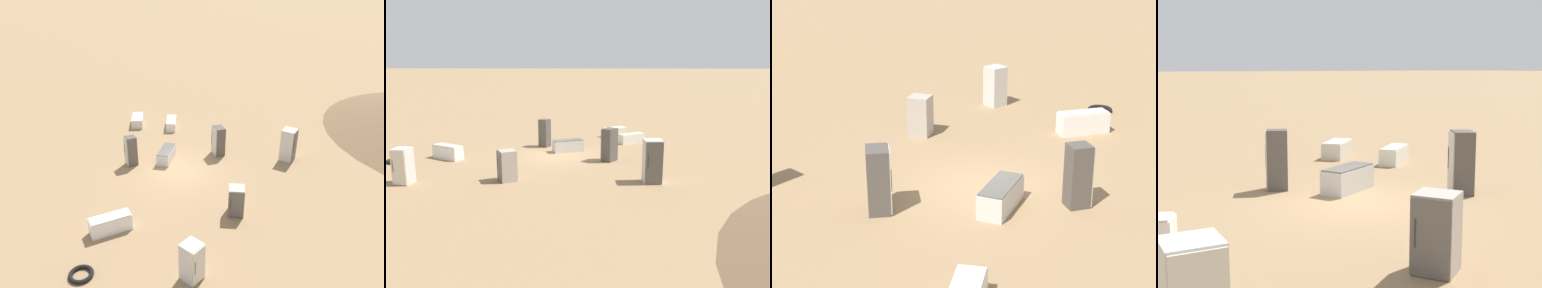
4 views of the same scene
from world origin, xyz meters
TOP-DOWN VIEW (x-y plane):
  - ground_plane at (0.00, 0.00)m, footprint 1000.00×1000.00m
  - discarded_fridge_0 at (-6.47, 3.40)m, footprint 1.73×1.82m
  - discarded_fridge_1 at (-2.55, -1.04)m, footprint 0.76×0.79m
  - discarded_fridge_2 at (4.37, 5.00)m, footprint 0.87×0.85m
  - discarded_fridge_3 at (0.71, 3.08)m, footprint 0.98×0.93m
  - discarded_fridge_4 at (4.72, -1.44)m, footprint 0.99×1.01m
  - discarded_fridge_5 at (-1.30, 0.60)m, footprint 1.40×1.92m
  - discarded_fridge_6 at (-4.22, 4.50)m, footprint 1.63×1.86m
  - discarded_fridge_7 at (5.51, -5.85)m, footprint 0.76×0.73m
  - discarded_fridge_8 at (1.05, -5.83)m, footprint 1.35×1.89m
  - scrap_tire at (2.14, -8.29)m, footprint 0.95×0.95m

SIDE VIEW (x-z plane):
  - ground_plane at x=0.00m, z-range 0.00..0.00m
  - scrap_tire at x=2.14m, z-range 0.00..0.16m
  - discarded_fridge_6 at x=-4.22m, z-range 0.00..0.62m
  - discarded_fridge_0 at x=-6.47m, z-range 0.00..0.65m
  - discarded_fridge_5 at x=-1.30m, z-range 0.00..0.71m
  - discarded_fridge_8 at x=1.05m, z-range 0.00..0.77m
  - discarded_fridge_4 at x=4.72m, z-range 0.00..1.40m
  - discarded_fridge_7 at x=5.51m, z-range 0.00..1.59m
  - discarded_fridge_1 at x=-2.55m, z-range 0.00..1.75m
  - discarded_fridge_3 at x=0.71m, z-range 0.00..1.78m
  - discarded_fridge_2 at x=4.37m, z-range 0.00..1.92m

